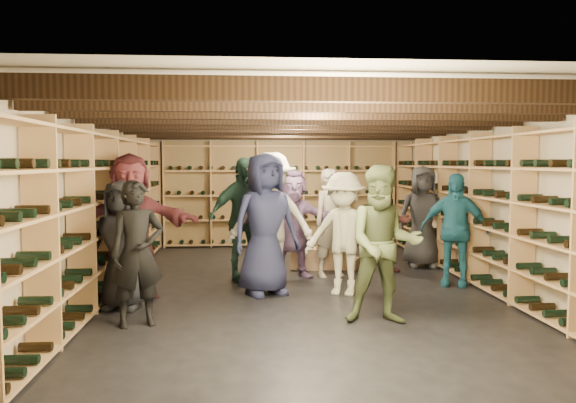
# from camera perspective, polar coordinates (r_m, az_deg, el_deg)

# --- Properties ---
(ground) EXTENTS (8.00, 8.00, 0.00)m
(ground) POSITION_cam_1_polar(r_m,az_deg,el_deg) (7.89, 1.05, -8.62)
(ground) COLOR black
(ground) RESTS_ON ground
(walls) EXTENTS (5.52, 8.02, 2.40)m
(walls) POSITION_cam_1_polar(r_m,az_deg,el_deg) (7.72, 1.06, 0.11)
(walls) COLOR #B5A88D
(walls) RESTS_ON ground
(ceiling) EXTENTS (5.50, 8.00, 0.01)m
(ceiling) POSITION_cam_1_polar(r_m,az_deg,el_deg) (7.73, 1.07, 9.02)
(ceiling) COLOR beige
(ceiling) RESTS_ON walls
(ceiling_joists) EXTENTS (5.40, 7.12, 0.18)m
(ceiling_joists) POSITION_cam_1_polar(r_m,az_deg,el_deg) (7.72, 1.07, 7.98)
(ceiling_joists) COLOR black
(ceiling_joists) RESTS_ON ground
(wine_rack_left) EXTENTS (0.32, 7.50, 2.15)m
(wine_rack_left) POSITION_cam_1_polar(r_m,az_deg,el_deg) (7.90, -17.83, -0.90)
(wine_rack_left) COLOR tan
(wine_rack_left) RESTS_ON ground
(wine_rack_right) EXTENTS (0.32, 7.50, 2.15)m
(wine_rack_right) POSITION_cam_1_polar(r_m,az_deg,el_deg) (8.38, 18.84, -0.66)
(wine_rack_right) COLOR tan
(wine_rack_right) RESTS_ON ground
(wine_rack_back) EXTENTS (4.70, 0.30, 2.15)m
(wine_rack_back) POSITION_cam_1_polar(r_m,az_deg,el_deg) (11.54, -0.80, 0.77)
(wine_rack_back) COLOR tan
(wine_rack_back) RESTS_ON ground
(crate_stack_left) EXTENTS (0.53, 0.38, 0.51)m
(crate_stack_left) POSITION_cam_1_polar(r_m,az_deg,el_deg) (9.19, 4.34, -5.21)
(crate_stack_left) COLOR tan
(crate_stack_left) RESTS_ON ground
(crate_stack_right) EXTENTS (0.58, 0.47, 0.34)m
(crate_stack_right) POSITION_cam_1_polar(r_m,az_deg,el_deg) (9.15, 1.85, -5.78)
(crate_stack_right) COLOR tan
(crate_stack_right) RESTS_ON ground
(crate_loose) EXTENTS (0.59, 0.50, 0.17)m
(crate_loose) POSITION_cam_1_polar(r_m,az_deg,el_deg) (9.25, 5.61, -6.22)
(crate_loose) COLOR tan
(crate_loose) RESTS_ON ground
(person_0) EXTENTS (0.81, 0.60, 1.52)m
(person_0) POSITION_cam_1_polar(r_m,az_deg,el_deg) (6.86, -16.55, -4.25)
(person_0) COLOR black
(person_0) RESTS_ON ground
(person_1) EXTENTS (0.65, 0.54, 1.54)m
(person_1) POSITION_cam_1_polar(r_m,az_deg,el_deg) (6.12, -15.09, -5.12)
(person_1) COLOR black
(person_1) RESTS_ON ground
(person_2) EXTENTS (0.90, 0.74, 1.70)m
(person_2) POSITION_cam_1_polar(r_m,az_deg,el_deg) (6.08, 9.72, -4.34)
(person_2) COLOR #505F36
(person_2) RESTS_ON ground
(person_3) EXTENTS (1.18, 0.96, 1.60)m
(person_3) POSITION_cam_1_polar(r_m,az_deg,el_deg) (7.34, 5.67, -3.27)
(person_3) COLOR beige
(person_3) RESTS_ON ground
(person_4) EXTENTS (1.00, 0.73, 1.58)m
(person_4) POSITION_cam_1_polar(r_m,az_deg,el_deg) (8.18, 16.53, -2.74)
(person_4) COLOR #226A83
(person_4) RESTS_ON ground
(person_5) EXTENTS (1.79, 0.90, 1.84)m
(person_5) POSITION_cam_1_polar(r_m,az_deg,el_deg) (7.38, -15.69, -2.39)
(person_5) COLOR maroon
(person_5) RESTS_ON ground
(person_6) EXTENTS (1.06, 0.90, 1.85)m
(person_6) POSITION_cam_1_polar(r_m,az_deg,el_deg) (7.30, -2.34, -2.30)
(person_6) COLOR #1F2342
(person_6) RESTS_ON ground
(person_7) EXTENTS (0.69, 0.57, 1.63)m
(person_7) POSITION_cam_1_polar(r_m,az_deg,el_deg) (8.47, 4.48, -2.17)
(person_7) COLOR #9C947E
(person_7) RESTS_ON ground
(person_8) EXTENTS (0.77, 0.62, 1.54)m
(person_8) POSITION_cam_1_polar(r_m,az_deg,el_deg) (8.88, 10.02, -2.22)
(person_8) COLOR #451F1C
(person_8) RESTS_ON ground
(person_9) EXTENTS (1.29, 0.85, 1.86)m
(person_9) POSITION_cam_1_polar(r_m,az_deg,el_deg) (7.84, -1.74, -1.81)
(person_9) COLOR #B7B4A6
(person_9) RESTS_ON ground
(person_10) EXTENTS (1.14, 0.79, 1.80)m
(person_10) POSITION_cam_1_polar(r_m,az_deg,el_deg) (8.22, -4.59, -1.78)
(person_10) COLOR #2B5344
(person_10) RESTS_ON ground
(person_11) EXTENTS (1.57, 0.66, 1.64)m
(person_11) POSITION_cam_1_polar(r_m,az_deg,el_deg) (8.36, 0.39, -2.20)
(person_11) COLOR slate
(person_11) RESTS_ON ground
(person_12) EXTENTS (0.85, 0.59, 1.67)m
(person_12) POSITION_cam_1_polar(r_m,az_deg,el_deg) (9.47, 13.52, -1.50)
(person_12) COLOR #35363A
(person_12) RESTS_ON ground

